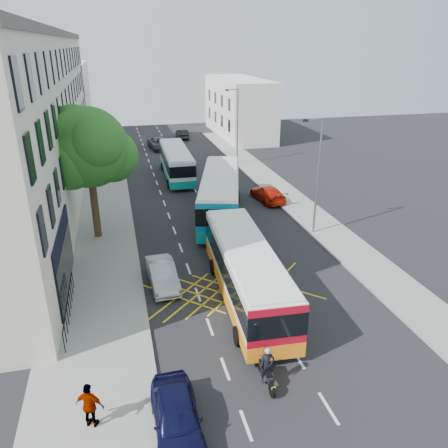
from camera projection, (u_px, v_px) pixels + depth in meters
ground at (297, 356)px, 18.87m from camera, size 120.00×120.00×0.00m
pavement_left at (99, 237)px, 30.36m from camera, size 5.00×70.00×0.15m
pavement_right at (311, 216)px, 33.96m from camera, size 3.00×70.00×0.15m
terrace_main at (20, 121)px, 35.07m from camera, size 8.30×45.00×13.50m
terrace_far at (60, 100)px, 63.08m from camera, size 8.00×20.00×10.00m
building_right at (239, 107)px, 62.82m from camera, size 6.00×18.00×8.00m
street_tree at (88, 149)px, 27.95m from camera, size 6.30×5.70×8.80m
lamp_near at (317, 171)px, 29.24m from camera, size 1.45×0.15×8.00m
lamp_far at (237, 122)px, 47.16m from camera, size 1.45×0.15×8.00m
railings at (69, 306)px, 21.16m from camera, size 0.08×5.60×1.14m
bus_near at (246, 272)px, 22.52m from camera, size 3.18×11.07×3.08m
bus_mid at (220, 195)px, 33.46m from camera, size 5.92×12.26×3.36m
bus_far at (176, 162)px, 43.59m from camera, size 2.82×10.49×2.93m
motorbike at (267, 367)px, 17.04m from camera, size 0.58×1.98×1.76m
parked_car_blue at (177, 417)px, 14.92m from camera, size 1.65×4.06×1.38m
parked_car_silver at (162, 274)px, 24.21m from camera, size 1.61×4.10×1.33m
red_hatchback at (268, 194)px, 37.31m from camera, size 2.30×4.58×1.28m
distant_car_grey at (160, 144)px, 55.72m from camera, size 2.97×5.27×1.39m
distant_car_dark at (182, 134)px, 61.87m from camera, size 1.40×3.96×1.30m
pedestrian_far at (90, 406)px, 14.95m from camera, size 1.13×0.83×1.78m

